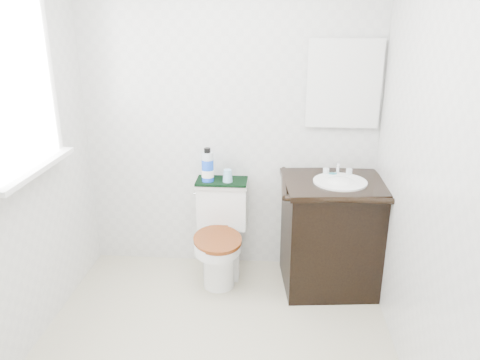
# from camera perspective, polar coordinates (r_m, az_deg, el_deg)

# --- Properties ---
(wall_back) EXTENTS (2.40, 0.00, 2.40)m
(wall_back) POSITION_cam_1_polar(r_m,az_deg,el_deg) (3.48, -1.31, 7.75)
(wall_back) COLOR silver
(wall_back) RESTS_ON ground
(wall_front) EXTENTS (2.40, 0.00, 2.40)m
(wall_front) POSITION_cam_1_polar(r_m,az_deg,el_deg) (1.27, -12.21, -15.31)
(wall_front) COLOR silver
(wall_front) RESTS_ON ground
(wall_right) EXTENTS (0.00, 2.40, 2.40)m
(wall_right) POSITION_cam_1_polar(r_m,az_deg,el_deg) (2.43, 22.44, 0.93)
(wall_right) COLOR silver
(wall_right) RESTS_ON ground
(window) EXTENTS (0.02, 0.70, 0.90)m
(window) POSITION_cam_1_polar(r_m,az_deg,el_deg) (2.84, -25.81, 10.29)
(window) COLOR white
(window) RESTS_ON wall_left
(mirror) EXTENTS (0.50, 0.02, 0.60)m
(mirror) POSITION_cam_1_polar(r_m,az_deg,el_deg) (3.43, 12.55, 11.36)
(mirror) COLOR silver
(mirror) RESTS_ON wall_back
(toilet) EXTENTS (0.41, 0.64, 0.72)m
(toilet) POSITION_cam_1_polar(r_m,az_deg,el_deg) (3.57, -2.36, -6.98)
(toilet) COLOR white
(toilet) RESTS_ON floor
(vanity) EXTENTS (0.76, 0.67, 0.92)m
(vanity) POSITION_cam_1_polar(r_m,az_deg,el_deg) (3.46, 11.11, -6.17)
(vanity) COLOR black
(vanity) RESTS_ON floor
(trash_bin) EXTENTS (0.18, 0.14, 0.26)m
(trash_bin) POSITION_cam_1_polar(r_m,az_deg,el_deg) (3.61, -1.45, -9.98)
(trash_bin) COLOR silver
(trash_bin) RESTS_ON floor
(towel) EXTENTS (0.38, 0.22, 0.02)m
(towel) POSITION_cam_1_polar(r_m,az_deg,el_deg) (3.51, -2.24, -0.14)
(towel) COLOR black
(towel) RESTS_ON toilet
(mouthwash_bottle) EXTENTS (0.09, 0.09, 0.25)m
(mouthwash_bottle) POSITION_cam_1_polar(r_m,az_deg,el_deg) (3.46, -3.97, 1.69)
(mouthwash_bottle) COLOR blue
(mouthwash_bottle) RESTS_ON towel
(cup) EXTENTS (0.07, 0.07, 0.09)m
(cup) POSITION_cam_1_polar(r_m,az_deg,el_deg) (3.46, -1.51, 0.53)
(cup) COLOR #91C7EE
(cup) RESTS_ON towel
(soap_bar) EXTENTS (0.08, 0.05, 0.02)m
(soap_bar) POSITION_cam_1_polar(r_m,az_deg,el_deg) (3.42, 11.20, 0.75)
(soap_bar) COLOR #186B75
(soap_bar) RESTS_ON vanity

